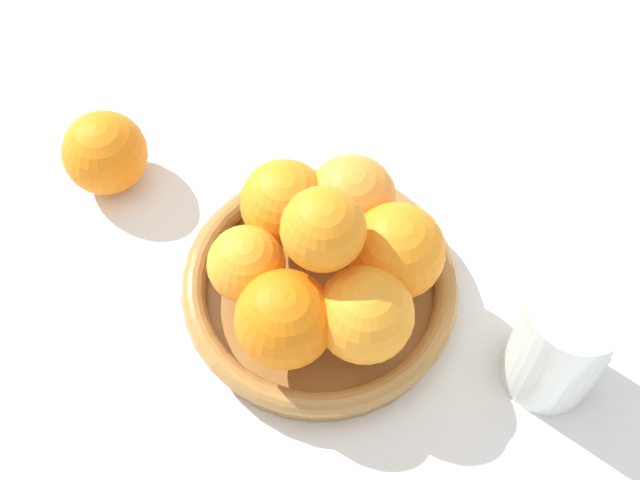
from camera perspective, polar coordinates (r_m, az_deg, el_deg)
ground_plane at (r=0.81m, az=0.00°, el=-3.75°), size 4.00×4.00×0.00m
fruit_bowl at (r=0.79m, az=0.00°, el=-3.12°), size 0.25×0.25×0.04m
orange_pile at (r=0.74m, az=0.48°, el=-1.03°), size 0.21×0.19×0.13m
stray_orange at (r=0.87m, az=-13.60°, el=5.45°), size 0.08×0.08×0.08m
drinking_glass at (r=0.75m, az=15.20°, el=-6.37°), size 0.08×0.08×0.13m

